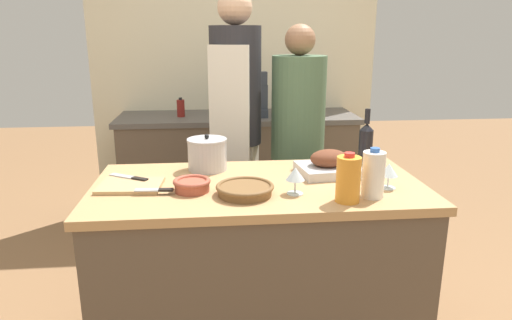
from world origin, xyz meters
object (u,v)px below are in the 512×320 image
at_px(knife_paring, 155,190).
at_px(milk_jug, 373,174).
at_px(stand_mixer, 256,98).
at_px(juice_jug, 348,179).
at_px(stock_pot, 207,154).
at_px(person_cook_aproned, 236,121).
at_px(wicker_basket, 245,189).
at_px(wine_glass_right, 389,171).
at_px(condiment_bottle_tall, 181,108).
at_px(cutting_board, 131,186).
at_px(condiment_bottle_short, 293,101).
at_px(roasting_pan, 329,165).
at_px(person_cook_guest, 298,140).
at_px(wine_glass_left, 295,175).
at_px(knife_chef, 130,177).
at_px(wine_bottle_green, 366,143).
at_px(mixing_bowl, 192,185).

bearing_deg(knife_paring, milk_jug, -7.34).
bearing_deg(stand_mixer, juice_jug, -83.59).
bearing_deg(stock_pot, person_cook_aproned, 73.75).
relative_size(wicker_basket, wine_glass_right, 2.18).
distance_m(juice_jug, milk_jug, 0.13).
relative_size(condiment_bottle_tall, person_cook_aproned, 0.08).
xyz_separation_m(cutting_board, condiment_bottle_short, (1.04, 1.67, 0.13)).
xyz_separation_m(roasting_pan, person_cook_guest, (-0.02, 0.70, -0.04)).
bearing_deg(condiment_bottle_tall, condiment_bottle_short, 3.72).
height_order(wine_glass_right, condiment_bottle_tall, condiment_bottle_tall).
xyz_separation_m(stock_pot, wine_glass_right, (0.81, -0.37, 0.00)).
bearing_deg(roasting_pan, wine_glass_left, -128.93).
height_order(knife_chef, knife_paring, same).
bearing_deg(person_cook_aproned, knife_chef, -105.73).
height_order(knife_paring, condiment_bottle_tall, condiment_bottle_tall).
height_order(milk_jug, condiment_bottle_short, condiment_bottle_short).
xyz_separation_m(roasting_pan, person_cook_aproned, (-0.42, 0.76, 0.09)).
bearing_deg(person_cook_guest, wine_glass_right, -86.80).
distance_m(cutting_board, condiment_bottle_short, 1.97).
height_order(wine_bottle_green, knife_paring, wine_bottle_green).
distance_m(cutting_board, person_cook_guest, 1.23).
bearing_deg(mixing_bowl, stock_pot, 78.43).
bearing_deg(milk_jug, stock_pot, 145.89).
distance_m(wine_glass_right, knife_paring, 1.03).
distance_m(mixing_bowl, wine_bottle_green, 0.97).
height_order(wine_glass_right, person_cook_guest, person_cook_guest).
relative_size(condiment_bottle_tall, condiment_bottle_short, 0.70).
relative_size(juice_jug, wine_bottle_green, 0.70).
bearing_deg(person_cook_aproned, wine_glass_right, -38.64).
xyz_separation_m(roasting_pan, wine_glass_left, (-0.22, -0.27, 0.04)).
distance_m(mixing_bowl, person_cook_guest, 1.10).
bearing_deg(juice_jug, wine_bottle_green, 64.67).
bearing_deg(cutting_board, juice_jug, -16.01).
xyz_separation_m(cutting_board, condiment_bottle_tall, (0.13, 1.61, 0.09)).
bearing_deg(person_cook_aproned, knife_paring, -93.42).
bearing_deg(roasting_pan, milk_jug, -73.10).
height_order(stock_pot, knife_chef, stock_pot).
distance_m(wine_glass_left, condiment_bottle_tall, 1.86).
bearing_deg(wine_bottle_green, person_cook_guest, 115.31).
xyz_separation_m(stand_mixer, condiment_bottle_short, (0.32, 0.13, -0.05)).
xyz_separation_m(wicker_basket, juice_jug, (0.42, -0.12, 0.07)).
xyz_separation_m(condiment_bottle_short, person_cook_aproned, (-0.51, -0.80, -0.00)).
bearing_deg(stand_mixer, wine_bottle_green, -70.29).
relative_size(wicker_basket, knife_paring, 1.50).
relative_size(stock_pot, knife_paring, 1.20).
xyz_separation_m(stock_pot, knife_chef, (-0.36, -0.16, -0.06)).
bearing_deg(roasting_pan, stand_mixer, 98.81).
bearing_deg(knife_paring, stock_pot, 57.90).
height_order(wicker_basket, mixing_bowl, mixing_bowl).
bearing_deg(wine_glass_right, cutting_board, 174.03).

